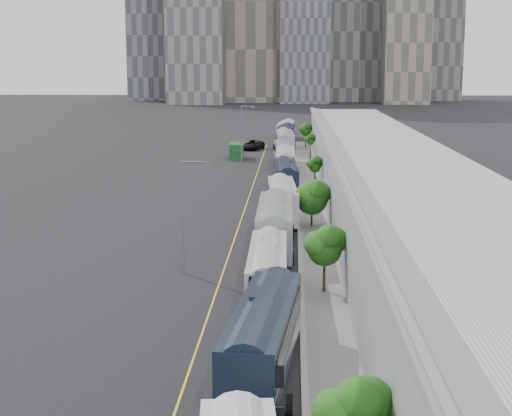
# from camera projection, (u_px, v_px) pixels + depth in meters

# --- Properties ---
(sidewalk) EXTENTS (10.00, 170.00, 0.12)m
(sidewalk) POSITION_uv_depth(u_px,v_px,m) (353.00, 231.00, 71.27)
(sidewalk) COLOR gray
(sidewalk) RESTS_ON ground
(lane_line) EXTENTS (0.12, 160.00, 0.02)m
(lane_line) POSITION_uv_depth(u_px,v_px,m) (238.00, 230.00, 71.77)
(lane_line) COLOR gold
(lane_line) RESTS_ON ground
(depot) EXTENTS (12.45, 160.40, 7.20)m
(depot) POSITION_uv_depth(u_px,v_px,m) (398.00, 194.00, 70.46)
(depot) COLOR gray
(depot) RESTS_ON ground
(bus_1) EXTENTS (3.72, 12.99, 3.74)m
(bus_1) POSITION_uv_depth(u_px,v_px,m) (264.00, 343.00, 37.97)
(bus_1) COLOR black
(bus_1) RESTS_ON ground
(bus_2) EXTENTS (2.70, 12.03, 3.51)m
(bus_2) POSITION_uv_depth(u_px,v_px,m) (268.00, 276.00, 50.45)
(bus_2) COLOR #B5B5B7
(bus_2) RESTS_ON ground
(bus_3) EXTENTS (3.07, 13.87, 4.05)m
(bus_3) POSITION_uv_depth(u_px,v_px,m) (275.00, 229.00, 63.85)
(bus_3) COLOR gray
(bus_3) RESTS_ON ground
(bus_4) EXTENTS (3.26, 12.80, 3.71)m
(bus_4) POSITION_uv_depth(u_px,v_px,m) (282.00, 203.00, 76.72)
(bus_4) COLOR silver
(bus_4) RESTS_ON ground
(bus_5) EXTENTS (3.12, 12.68, 3.68)m
(bus_5) POSITION_uv_depth(u_px,v_px,m) (286.00, 180.00, 92.94)
(bus_5) COLOR black
(bus_5) RESTS_ON ground
(bus_6) EXTENTS (2.87, 12.90, 3.76)m
(bus_6) POSITION_uv_depth(u_px,v_px,m) (285.00, 164.00, 107.18)
(bus_6) COLOR silver
(bus_6) RESTS_ON ground
(bus_7) EXTENTS (3.46, 12.51, 3.61)m
(bus_7) POSITION_uv_depth(u_px,v_px,m) (284.00, 156.00, 118.28)
(bus_7) COLOR gray
(bus_7) RESTS_ON ground
(bus_8) EXTENTS (3.42, 13.72, 3.98)m
(bus_8) POSITION_uv_depth(u_px,v_px,m) (285.00, 144.00, 135.08)
(bus_8) COLOR #A1A2AB
(bus_8) RESTS_ON ground
(bus_9) EXTENTS (3.42, 13.56, 3.93)m
(bus_9) POSITION_uv_depth(u_px,v_px,m) (285.00, 137.00, 147.80)
(bus_9) COLOR black
(bus_9) RESTS_ON ground
(bus_10) EXTENTS (3.67, 13.54, 3.91)m
(bus_10) POSITION_uv_depth(u_px,v_px,m) (286.00, 132.00, 159.82)
(bus_10) COLOR silver
(bus_10) RESTS_ON ground
(tree_0) EXTENTS (2.36, 2.36, 4.21)m
(tree_0) POSITION_uv_depth(u_px,v_px,m) (351.00, 410.00, 27.23)
(tree_0) COLOR black
(tree_0) RESTS_ON ground
(tree_1) EXTENTS (2.31, 2.31, 4.52)m
(tree_1) POSITION_uv_depth(u_px,v_px,m) (325.00, 244.00, 51.27)
(tree_1) COLOR black
(tree_1) RESTS_ON ground
(tree_2) EXTENTS (2.93, 2.93, 4.58)m
(tree_2) POSITION_uv_depth(u_px,v_px,m) (312.00, 195.00, 72.43)
(tree_2) COLOR black
(tree_2) RESTS_ON ground
(tree_3) EXTENTS (1.39, 1.39, 4.09)m
(tree_3) POSITION_uv_depth(u_px,v_px,m) (315.00, 165.00, 91.98)
(tree_3) COLOR black
(tree_3) RESTS_ON ground
(tree_4) EXTENTS (1.17, 1.17, 4.10)m
(tree_4) POSITION_uv_depth(u_px,v_px,m) (311.00, 141.00, 121.48)
(tree_4) COLOR black
(tree_4) RESTS_ON ground
(tree_5) EXTENTS (1.96, 1.96, 4.48)m
(tree_5) POSITION_uv_depth(u_px,v_px,m) (306.00, 129.00, 143.89)
(tree_5) COLOR black
(tree_5) RESTS_ON ground
(street_lamp_near) EXTENTS (2.04, 0.22, 8.24)m
(street_lamp_near) POSITION_uv_depth(u_px,v_px,m) (185.00, 209.00, 55.88)
(street_lamp_near) COLOR #59595E
(street_lamp_near) RESTS_ON ground
(street_lamp_far) EXTENTS (2.04, 0.22, 9.10)m
(street_lamp_far) POSITION_uv_depth(u_px,v_px,m) (243.00, 132.00, 116.35)
(street_lamp_far) COLOR #59595E
(street_lamp_far) RESTS_ON ground
(shipping_container) EXTENTS (2.63, 5.92, 2.51)m
(shipping_container) POSITION_uv_depth(u_px,v_px,m) (237.00, 151.00, 127.21)
(shipping_container) COLOR #133F1B
(shipping_container) RESTS_ON ground
(suv) EXTENTS (4.44, 6.76, 1.73)m
(suv) POSITION_uv_depth(u_px,v_px,m) (253.00, 145.00, 140.92)
(suv) COLOR black
(suv) RESTS_ON ground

